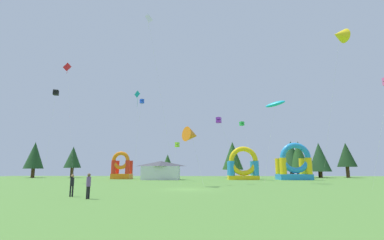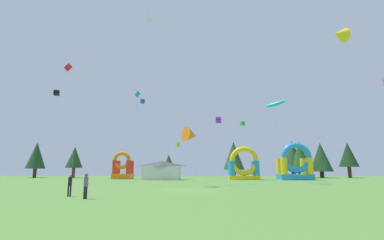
# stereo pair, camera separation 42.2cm
# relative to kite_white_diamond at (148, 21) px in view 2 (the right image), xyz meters

# --- Properties ---
(ground_plane) EXTENTS (120.00, 120.00, 0.00)m
(ground_plane) POSITION_rel_kite_white_diamond_xyz_m (6.92, -10.94, -25.76)
(ground_plane) COLOR #548438
(kite_white_diamond) EXTENTS (5.11, 1.05, 26.56)m
(kite_white_diamond) POSITION_rel_kite_white_diamond_xyz_m (0.00, 0.00, 0.00)
(kite_white_diamond) COLOR white
(kite_white_diamond) RESTS_ON ground_plane
(kite_teal_diamond) EXTENTS (1.83, 5.16, 16.01)m
(kite_teal_diamond) POSITION_rel_kite_white_diamond_xyz_m (-3.15, 7.64, -10.40)
(kite_teal_diamond) COLOR #0C7F7A
(kite_teal_diamond) RESTS_ON ground_plane
(kite_blue_box) EXTENTS (2.44, 2.38, 16.05)m
(kite_blue_box) POSITION_rel_kite_white_diamond_xyz_m (-3.58, 13.17, -10.18)
(kite_blue_box) COLOR blue
(kite_blue_box) RESTS_ON ground_plane
(kite_orange_delta) EXTENTS (2.94, 3.30, 7.56)m
(kite_orange_delta) POSITION_rel_kite_white_diamond_xyz_m (7.20, -5.38, -19.24)
(kite_orange_delta) COLOR orange
(kite_orange_delta) RESTS_ON ground_plane
(kite_purple_box) EXTENTS (4.30, 1.79, 10.04)m
(kite_purple_box) POSITION_rel_kite_white_diamond_xyz_m (11.12, 1.27, -16.17)
(kite_purple_box) COLOR purple
(kite_purple_box) RESTS_ON ground_plane
(kite_black_box) EXTENTS (1.86, 4.40, 14.87)m
(kite_black_box) POSITION_rel_kite_white_diamond_xyz_m (-15.28, 1.93, -11.33)
(kite_black_box) COLOR black
(kite_black_box) RESTS_ON ground_plane
(kite_green_box) EXTENTS (2.50, 4.78, 11.66)m
(kite_green_box) POSITION_rel_kite_white_diamond_xyz_m (16.58, 15.29, -14.52)
(kite_green_box) COLOR green
(kite_green_box) RESTS_ON ground_plane
(kite_yellow_delta) EXTENTS (3.08, 6.53, 21.91)m
(kite_yellow_delta) POSITION_rel_kite_white_diamond_xyz_m (28.15, -3.59, -4.89)
(kite_yellow_delta) COLOR yellow
(kite_yellow_delta) RESTS_ON ground_plane
(kite_red_diamond) EXTENTS (6.95, 7.71, 23.20)m
(kite_red_diamond) POSITION_rel_kite_white_diamond_xyz_m (-18.79, 12.06, -3.36)
(kite_red_diamond) COLOR red
(kite_red_diamond) RESTS_ON ground_plane
(kite_cyan_parafoil) EXTENTS (3.76, 2.81, 13.14)m
(kite_cyan_parafoil) POSITION_rel_kite_white_diamond_xyz_m (20.21, 2.64, -13.38)
(kite_cyan_parafoil) COLOR #19B7CC
(kite_cyan_parafoil) RESTS_ON ground_plane
(kite_lime_box) EXTENTS (1.85, 1.55, 7.11)m
(kite_lime_box) POSITION_rel_kite_white_diamond_xyz_m (3.81, 11.19, -19.10)
(kite_lime_box) COLOR #8CD826
(kite_lime_box) RESTS_ON ground_plane
(person_left_edge) EXTENTS (0.42, 0.42, 1.84)m
(person_left_edge) POSITION_rel_kite_white_diamond_xyz_m (0.27, -20.95, -24.67)
(person_left_edge) COLOR black
(person_left_edge) RESTS_ON ground_plane
(person_near_camera) EXTENTS (0.39, 0.39, 1.73)m
(person_near_camera) POSITION_rel_kite_white_diamond_xyz_m (-1.73, -19.31, -24.74)
(person_near_camera) COLOR black
(person_near_camera) RESTS_ON ground_plane
(inflatable_orange_dome) EXTENTS (6.38, 4.88, 7.45)m
(inflatable_orange_dome) POSITION_rel_kite_white_diamond_xyz_m (27.21, 17.32, -23.10)
(inflatable_orange_dome) COLOR #268CD8
(inflatable_orange_dome) RESTS_ON ground_plane
(inflatable_yellow_castle) EXTENTS (4.11, 3.59, 6.00)m
(inflatable_yellow_castle) POSITION_rel_kite_white_diamond_xyz_m (-9.40, 21.06, -23.57)
(inflatable_yellow_castle) COLOR orange
(inflatable_yellow_castle) RESTS_ON ground_plane
(inflatable_blue_arch) EXTENTS (6.16, 4.42, 6.76)m
(inflatable_blue_arch) POSITION_rel_kite_white_diamond_xyz_m (16.92, 17.95, -23.33)
(inflatable_blue_arch) COLOR yellow
(inflatable_blue_arch) RESTS_ON ground_plane
(festival_tent) EXTENTS (7.55, 3.94, 3.81)m
(festival_tent) POSITION_rel_kite_white_diamond_xyz_m (-0.05, 17.04, -23.86)
(festival_tent) COLOR silver
(festival_tent) RESTS_ON ground_plane
(tree_row_0) EXTENTS (4.74, 4.74, 9.03)m
(tree_row_0) POSITION_rel_kite_white_diamond_xyz_m (-34.56, 29.48, -20.16)
(tree_row_0) COLOR #4C331E
(tree_row_0) RESTS_ON ground_plane
(tree_row_1) EXTENTS (4.20, 4.20, 7.83)m
(tree_row_1) POSITION_rel_kite_white_diamond_xyz_m (-24.47, 29.47, -20.67)
(tree_row_1) COLOR #4C331E
(tree_row_1) RESTS_ON ground_plane
(tree_row_2) EXTENTS (3.47, 3.47, 5.99)m
(tree_row_2) POSITION_rel_kite_white_diamond_xyz_m (-0.70, 32.99, -21.96)
(tree_row_2) COLOR #4C331E
(tree_row_2) RESTS_ON ground_plane
(tree_row_3) EXTENTS (5.32, 5.32, 9.14)m
(tree_row_3) POSITION_rel_kite_white_diamond_xyz_m (16.21, 31.58, -20.22)
(tree_row_3) COLOR #4C331E
(tree_row_3) RESTS_ON ground_plane
(tree_row_4) EXTENTS (5.77, 5.77, 9.21)m
(tree_row_4) POSITION_rel_kite_white_diamond_xyz_m (31.04, 31.45, -20.20)
(tree_row_4) COLOR #4C331E
(tree_row_4) RESTS_ON ground_plane
(tree_row_5) EXTENTS (4.99, 4.99, 9.03)m
(tree_row_5) POSITION_rel_kite_white_diamond_xyz_m (32.32, 29.78, -20.37)
(tree_row_5) COLOR #4C331E
(tree_row_5) RESTS_ON ground_plane
(tree_row_6) EXTENTS (3.15, 3.15, 7.08)m
(tree_row_6) POSITION_rel_kite_white_diamond_xyz_m (32.99, 33.00, -21.36)
(tree_row_6) COLOR #4C331E
(tree_row_6) RESTS_ON ground_plane
(tree_row_7) EXTENTS (5.52, 5.52, 8.87)m
(tree_row_7) POSITION_rel_kite_white_diamond_xyz_m (38.36, 32.33, -20.58)
(tree_row_7) COLOR #4C331E
(tree_row_7) RESTS_ON ground_plane
(tree_row_8) EXTENTS (4.71, 4.71, 8.90)m
(tree_row_8) POSITION_rel_kite_white_diamond_xyz_m (45.39, 32.73, -20.01)
(tree_row_8) COLOR #4C331E
(tree_row_8) RESTS_ON ground_plane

